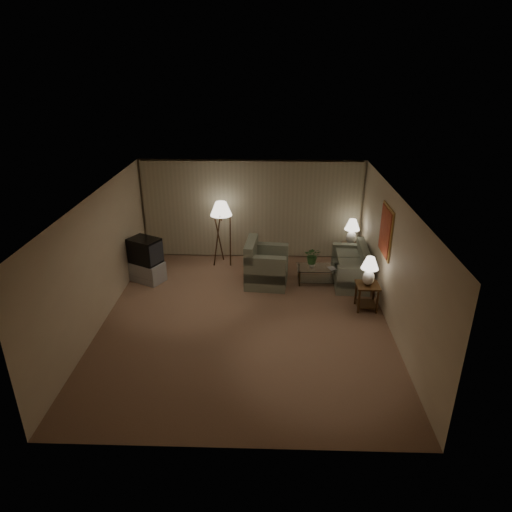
{
  "coord_description": "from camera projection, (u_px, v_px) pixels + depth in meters",
  "views": [
    {
      "loc": [
        0.49,
        -8.38,
        5.17
      ],
      "look_at": [
        0.21,
        0.6,
        1.22
      ],
      "focal_mm": 32.0,
      "sensor_mm": 36.0,
      "label": 1
    }
  ],
  "objects": [
    {
      "name": "ottoman",
      "position": [
        256.0,
        267.0,
        11.7
      ],
      "size": [
        0.67,
        0.67,
        0.4
      ],
      "primitive_type": "cylinder",
      "rotation": [
        0.0,
        0.0,
        -0.12
      ],
      "color": "#AD553A",
      "rests_on": "ground"
    },
    {
      "name": "tv_cabinet",
      "position": [
        147.0,
        271.0,
        11.36
      ],
      "size": [
        1.25,
        1.2,
        0.5
      ],
      "primitive_type": "cube",
      "rotation": [
        0.0,
        0.0,
        -0.49
      ],
      "color": "#979799",
      "rests_on": "ground"
    },
    {
      "name": "flowers",
      "position": [
        313.0,
        253.0,
        11.04
      ],
      "size": [
        0.42,
        0.38,
        0.43
      ],
      "primitive_type": "imported",
      "rotation": [
        0.0,
        0.0,
        -0.12
      ],
      "color": "#366B2F",
      "rests_on": "vase"
    },
    {
      "name": "coffee_table",
      "position": [
        318.0,
        272.0,
        11.24
      ],
      "size": [
        1.05,
        0.57,
        0.41
      ],
      "color": "silver",
      "rests_on": "ground"
    },
    {
      "name": "side_table_far",
      "position": [
        350.0,
        251.0,
        12.18
      ],
      "size": [
        0.44,
        0.37,
        0.6
      ],
      "color": "#331F0E",
      "rests_on": "ground"
    },
    {
      "name": "table_lamp_near",
      "position": [
        370.0,
        269.0,
        9.78
      ],
      "size": [
        0.38,
        0.38,
        0.65
      ],
      "color": "white",
      "rests_on": "side_table_near"
    },
    {
      "name": "crt_tv",
      "position": [
        145.0,
        251.0,
        11.14
      ],
      "size": [
        1.15,
        1.11,
        0.62
      ],
      "primitive_type": "cube",
      "rotation": [
        0.0,
        0.0,
        -0.49
      ],
      "color": "black",
      "rests_on": "tv_cabinet"
    },
    {
      "name": "ground",
      "position": [
        246.0,
        319.0,
        9.76
      ],
      "size": [
        7.0,
        7.0,
        0.0
      ],
      "primitive_type": "plane",
      "color": "#936A51",
      "rests_on": "ground"
    },
    {
      "name": "vase",
      "position": [
        312.0,
        264.0,
        11.16
      ],
      "size": [
        0.19,
        0.19,
        0.16
      ],
      "primitive_type": "imported",
      "rotation": [
        0.0,
        0.0,
        0.35
      ],
      "color": "white",
      "rests_on": "coffee_table"
    },
    {
      "name": "side_table_near",
      "position": [
        367.0,
        292.0,
        10.02
      ],
      "size": [
        0.5,
        0.5,
        0.6
      ],
      "color": "#331F0E",
      "rests_on": "ground"
    },
    {
      "name": "sofa",
      "position": [
        350.0,
        268.0,
        11.28
      ],
      "size": [
        1.65,
        0.93,
        0.71
      ],
      "rotation": [
        0.0,
        0.0,
        -1.61
      ],
      "color": "gray",
      "rests_on": "ground"
    },
    {
      "name": "table_lamp_far",
      "position": [
        352.0,
        230.0,
        11.93
      ],
      "size": [
        0.4,
        0.4,
        0.68
      ],
      "color": "white",
      "rests_on": "side_table_far"
    },
    {
      "name": "floor_lamp",
      "position": [
        222.0,
        232.0,
        12.02
      ],
      "size": [
        0.56,
        0.56,
        1.73
      ],
      "color": "#331F0E",
      "rests_on": "ground"
    },
    {
      "name": "room_shell",
      "position": [
        249.0,
        219.0,
        10.43
      ],
      "size": [
        6.04,
        7.02,
        2.72
      ],
      "color": "beige",
      "rests_on": "ground"
    },
    {
      "name": "book",
      "position": [
        329.0,
        269.0,
        11.08
      ],
      "size": [
        0.23,
        0.26,
        0.02
      ],
      "primitive_type": "imported",
      "rotation": [
        0.0,
        0.0,
        0.35
      ],
      "color": "olive",
      "rests_on": "coffee_table"
    },
    {
      "name": "armchair",
      "position": [
        267.0,
        267.0,
        11.14
      ],
      "size": [
        1.23,
        1.18,
        0.88
      ],
      "rotation": [
        0.0,
        0.0,
        1.48
      ],
      "color": "gray",
      "rests_on": "ground"
    }
  ]
}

